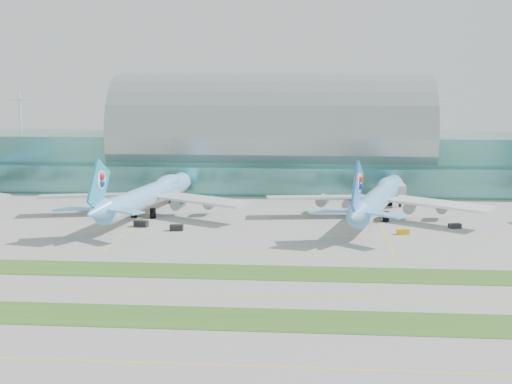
{
  "coord_description": "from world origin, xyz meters",
  "views": [
    {
      "loc": [
        16.81,
        -143.75,
        40.05
      ],
      "look_at": [
        0.0,
        55.0,
        9.0
      ],
      "focal_mm": 50.0,
      "sensor_mm": 36.0,
      "label": 1
    }
  ],
  "objects": [
    {
      "name": "ground",
      "position": [
        0.0,
        0.0,
        0.0
      ],
      "size": [
        700.0,
        700.0,
        0.0
      ],
      "primitive_type": "plane",
      "color": "gray",
      "rests_on": "ground"
    },
    {
      "name": "terminal",
      "position": [
        0.01,
        128.79,
        14.23
      ],
      "size": [
        340.0,
        69.1,
        36.0
      ],
      "color": "#3D7A75",
      "rests_on": "ground"
    },
    {
      "name": "grass_strip_near",
      "position": [
        0.0,
        -28.0,
        0.04
      ],
      "size": [
        420.0,
        12.0,
        0.08
      ],
      "primitive_type": "cube",
      "color": "#2D591E",
      "rests_on": "ground"
    },
    {
      "name": "grass_strip_far",
      "position": [
        0.0,
        2.0,
        0.04
      ],
      "size": [
        420.0,
        12.0,
        0.08
      ],
      "primitive_type": "cube",
      "color": "#2D591E",
      "rests_on": "ground"
    },
    {
      "name": "taxiline_a",
      "position": [
        0.0,
        -48.0,
        0.01
      ],
      "size": [
        420.0,
        0.35,
        0.01
      ],
      "primitive_type": "cube",
      "color": "yellow",
      "rests_on": "ground"
    },
    {
      "name": "taxiline_b",
      "position": [
        0.0,
        -14.0,
        0.01
      ],
      "size": [
        420.0,
        0.35,
        0.01
      ],
      "primitive_type": "cube",
      "color": "yellow",
      "rests_on": "ground"
    },
    {
      "name": "taxiline_c",
      "position": [
        0.0,
        18.0,
        0.01
      ],
      "size": [
        420.0,
        0.35,
        0.01
      ],
      "primitive_type": "cube",
      "color": "yellow",
      "rests_on": "ground"
    },
    {
      "name": "taxiline_d",
      "position": [
        0.0,
        40.0,
        0.01
      ],
      "size": [
        420.0,
        0.35,
        0.01
      ],
      "primitive_type": "cube",
      "color": "yellow",
      "rests_on": "ground"
    },
    {
      "name": "airliner_b",
      "position": [
        -33.4,
        64.71,
        6.43
      ],
      "size": [
        66.01,
        75.58,
        20.84
      ],
      "rotation": [
        0.0,
        0.0,
        -0.15
      ],
      "color": "#71BBFA",
      "rests_on": "ground"
    },
    {
      "name": "airliner_c",
      "position": [
        35.34,
        65.26,
        6.41
      ],
      "size": [
        64.53,
        74.49,
        20.78
      ],
      "rotation": [
        0.0,
        0.0,
        -0.25
      ],
      "color": "#70B9F7",
      "rests_on": "ground"
    },
    {
      "name": "gse_c",
      "position": [
        -31.5,
        47.34,
        0.88
      ],
      "size": [
        4.25,
        2.75,
        1.76
      ],
      "primitive_type": "cube",
      "rotation": [
        0.0,
        0.0,
        -0.27
      ],
      "color": "black",
      "rests_on": "ground"
    },
    {
      "name": "gse_d",
      "position": [
        -20.64,
        43.06,
        0.83
      ],
      "size": [
        3.68,
        2.21,
        1.66
      ],
      "primitive_type": "cube",
      "rotation": [
        0.0,
        0.0,
        0.06
      ],
      "color": "black",
      "rests_on": "ground"
    },
    {
      "name": "gse_e",
      "position": [
        40.06,
        43.45,
        0.74
      ],
      "size": [
        3.37,
        2.24,
        1.47
      ],
      "primitive_type": "cube",
      "rotation": [
        0.0,
        0.0,
        0.23
      ],
      "color": "#F2A80E",
      "rests_on": "ground"
    },
    {
      "name": "gse_f",
      "position": [
        55.25,
        52.59,
        0.63
      ],
      "size": [
        3.67,
        2.55,
        1.27
      ],
      "primitive_type": "cube",
      "rotation": [
        0.0,
        0.0,
        0.25
      ],
      "color": "black",
      "rests_on": "ground"
    }
  ]
}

